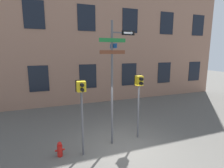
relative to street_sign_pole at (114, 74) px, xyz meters
The scene contains 6 objects.
ground_plane 3.10m from the street_sign_pole, 63.72° to the right, with size 60.00×60.00×0.00m, color #595651.
building_facade 7.37m from the street_sign_pole, 87.34° to the left, with size 24.00×0.63×12.57m.
street_sign_pole is the anchor object (origin of this frame).
pedestrian_signal_left 1.66m from the street_sign_pole, 163.04° to the right, with size 0.37×0.40×2.90m.
pedestrian_signal_right 1.45m from the street_sign_pole, ahead, with size 0.35×0.40×2.91m.
fire_hydrant 3.56m from the street_sign_pole, behind, with size 0.36×0.20×0.58m.
Camera 1 is at (-2.79, -5.94, 3.90)m, focal length 28.00 mm.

